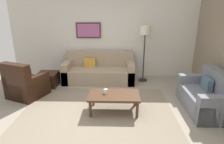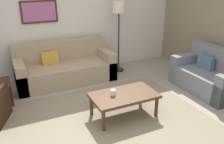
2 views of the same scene
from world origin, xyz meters
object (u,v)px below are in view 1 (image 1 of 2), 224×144
at_px(cup, 106,91).
at_px(couch_main, 99,71).
at_px(armchair_leather, 25,86).
at_px(ottoman, 48,79).
at_px(coffee_table, 114,96).
at_px(framed_artwork, 88,30).
at_px(couch_loveseat, 209,97).
at_px(lamp_standing, 145,36).

bearing_deg(cup, couch_main, 99.37).
bearing_deg(armchair_leather, ottoman, 67.64).
xyz_separation_m(ottoman, coffee_table, (1.96, -1.43, 0.16)).
bearing_deg(framed_artwork, couch_loveseat, -37.24).
bearing_deg(couch_loveseat, framed_artwork, 142.76).
xyz_separation_m(armchair_leather, cup, (2.09, -0.62, 0.15)).
distance_m(armchair_leather, framed_artwork, 2.54).
bearing_deg(cup, ottoman, 142.11).
bearing_deg(coffee_table, ottoman, 143.90).
relative_size(couch_main, cup, 21.64).
bearing_deg(lamp_standing, cup, -119.32).
bearing_deg(ottoman, lamp_standing, 10.25).
height_order(couch_loveseat, cup, couch_loveseat).
distance_m(couch_loveseat, cup, 2.30).
distance_m(coffee_table, framed_artwork, 2.78).
xyz_separation_m(couch_loveseat, armchair_leather, (-4.39, 0.53, 0.00)).
xyz_separation_m(coffee_table, cup, (-0.18, 0.04, 0.10)).
bearing_deg(coffee_table, couch_loveseat, 3.50).
distance_m(couch_main, framed_artwork, 1.34).
relative_size(armchair_leather, ottoman, 1.86).
xyz_separation_m(couch_main, couch_loveseat, (2.61, -1.83, 0.01)).
bearing_deg(lamp_standing, armchair_leather, -157.94).
height_order(couch_main, couch_loveseat, same).
distance_m(couch_main, coffee_table, 2.02).
height_order(couch_loveseat, coffee_table, couch_loveseat).
relative_size(armchair_leather, coffee_table, 0.95).
height_order(armchair_leather, lamp_standing, lamp_standing).
height_order(coffee_table, framed_artwork, framed_artwork).
height_order(couch_main, armchair_leather, armchair_leather).
bearing_deg(lamp_standing, coffee_table, -114.50).
xyz_separation_m(coffee_table, framed_artwork, (-0.85, 2.38, 1.16)).
bearing_deg(couch_loveseat, ottoman, 162.31).
relative_size(coffee_table, cup, 11.10).
distance_m(coffee_table, lamp_standing, 2.38).
bearing_deg(coffee_table, cup, 166.17).
xyz_separation_m(couch_main, armchair_leather, (-1.78, -1.30, 0.01)).
relative_size(couch_loveseat, lamp_standing, 0.84).
bearing_deg(couch_main, coffee_table, -75.78).
distance_m(cup, framed_artwork, 2.65).
height_order(lamp_standing, framed_artwork, framed_artwork).
bearing_deg(ottoman, coffee_table, -36.10).
height_order(couch_loveseat, lamp_standing, lamp_standing).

